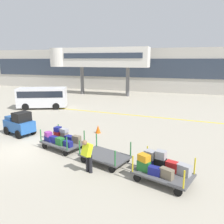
# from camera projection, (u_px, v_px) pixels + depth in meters

# --- Properties ---
(ground_plane) EXTENTS (120.00, 120.00, 0.00)m
(ground_plane) POSITION_uv_depth(u_px,v_px,m) (25.00, 149.00, 12.70)
(ground_plane) COLOR #A8A08E
(apron_lead_line) EXTENTS (17.15, 1.23, 0.01)m
(apron_lead_line) POSITION_uv_depth(u_px,v_px,m) (129.00, 115.00, 20.49)
(apron_lead_line) COLOR yellow
(apron_lead_line) RESTS_ON ground_plane
(terminal_building) EXTENTS (53.40, 2.51, 6.57)m
(terminal_building) POSITION_uv_depth(u_px,v_px,m) (133.00, 70.00, 35.95)
(terminal_building) COLOR #BCB7AD
(terminal_building) RESTS_ON ground_plane
(jet_bridge) EXTENTS (14.43, 3.00, 6.49)m
(jet_bridge) POSITION_uv_depth(u_px,v_px,m) (93.00, 58.00, 31.33)
(jet_bridge) COLOR silver
(jet_bridge) RESTS_ON ground_plane
(baggage_tug) EXTENTS (2.33, 1.75, 1.58)m
(baggage_tug) POSITION_uv_depth(u_px,v_px,m) (20.00, 124.00, 14.94)
(baggage_tug) COLOR #2659A5
(baggage_tug) RESTS_ON ground_plane
(baggage_cart_lead) EXTENTS (3.08, 2.03, 1.10)m
(baggage_cart_lead) POSITION_uv_depth(u_px,v_px,m) (62.00, 139.00, 12.66)
(baggage_cart_lead) COLOR #4C4C4F
(baggage_cart_lead) RESTS_ON ground_plane
(baggage_cart_middle) EXTENTS (3.08, 2.03, 1.10)m
(baggage_cart_middle) POSITION_uv_depth(u_px,v_px,m) (105.00, 156.00, 10.93)
(baggage_cart_middle) COLOR #4C4C4F
(baggage_cart_middle) RESTS_ON ground_plane
(baggage_cart_tail) EXTENTS (3.08, 2.03, 1.18)m
(baggage_cart_tail) POSITION_uv_depth(u_px,v_px,m) (161.00, 168.00, 9.27)
(baggage_cart_tail) COLOR #4C4C4F
(baggage_cart_tail) RESTS_ON ground_plane
(baggage_handler) EXTENTS (0.54, 0.55, 1.56)m
(baggage_handler) POSITION_uv_depth(u_px,v_px,m) (88.00, 154.00, 9.85)
(baggage_handler) COLOR black
(baggage_handler) RESTS_ON ground_plane
(shuttle_van) EXTENTS (5.16, 3.62, 2.10)m
(shuttle_van) POSITION_uv_depth(u_px,v_px,m) (42.00, 96.00, 23.08)
(shuttle_van) COLOR silver
(shuttle_van) RESTS_ON ground_plane
(safety_cone_far) EXTENTS (0.36, 0.36, 0.55)m
(safety_cone_far) POSITION_uv_depth(u_px,v_px,m) (98.00, 129.00, 15.38)
(safety_cone_far) COLOR #EA590F
(safety_cone_far) RESTS_ON ground_plane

